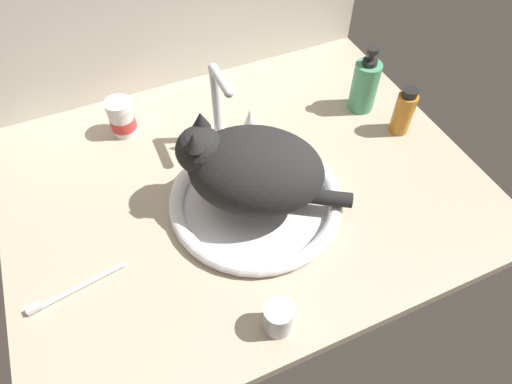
# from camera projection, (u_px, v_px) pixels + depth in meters

# --- Properties ---
(countertop) EXTENTS (1.04, 0.81, 0.03)m
(countertop) POSITION_uv_depth(u_px,v_px,m) (243.00, 185.00, 1.03)
(countertop) COLOR #B7A88E
(countertop) RESTS_ON ground
(backsplash_wall) EXTENTS (1.04, 0.02, 0.37)m
(backsplash_wall) POSITION_uv_depth(u_px,v_px,m) (178.00, 27.00, 1.14)
(backsplash_wall) COLOR silver
(backsplash_wall) RESTS_ON ground
(sink_basin) EXTENTS (0.37, 0.37, 0.03)m
(sink_basin) POSITION_uv_depth(u_px,v_px,m) (256.00, 200.00, 0.97)
(sink_basin) COLOR white
(sink_basin) RESTS_ON countertop
(faucet) EXTENTS (0.20, 0.12, 0.21)m
(faucet) POSITION_uv_depth(u_px,v_px,m) (219.00, 114.00, 1.03)
(faucet) COLOR silver
(faucet) RESTS_ON countertop
(cat) EXTENTS (0.35, 0.32, 0.19)m
(cat) POSITION_uv_depth(u_px,v_px,m) (248.00, 168.00, 0.89)
(cat) COLOR black
(cat) RESTS_ON sink_basin
(amber_bottle) EXTENTS (0.05, 0.05, 0.12)m
(amber_bottle) POSITION_uv_depth(u_px,v_px,m) (404.00, 112.00, 1.08)
(amber_bottle) COLOR #C67A23
(amber_bottle) RESTS_ON countertop
(metal_jar) EXTENTS (0.05, 0.05, 0.07)m
(metal_jar) POSITION_uv_depth(u_px,v_px,m) (278.00, 318.00, 0.78)
(metal_jar) COLOR #B2B5BA
(metal_jar) RESTS_ON countertop
(pill_bottle) EXTENTS (0.06, 0.06, 0.09)m
(pill_bottle) POSITION_uv_depth(u_px,v_px,m) (122.00, 118.00, 1.08)
(pill_bottle) COLOR white
(pill_bottle) RESTS_ON countertop
(soap_pump_bottle) EXTENTS (0.07, 0.07, 0.18)m
(soap_pump_bottle) POSITION_uv_depth(u_px,v_px,m) (365.00, 85.00, 1.12)
(soap_pump_bottle) COLOR #4C9E70
(soap_pump_bottle) RESTS_ON countertop
(toothbrush) EXTENTS (0.18, 0.04, 0.02)m
(toothbrush) POSITION_uv_depth(u_px,v_px,m) (75.00, 289.00, 0.84)
(toothbrush) COLOR silver
(toothbrush) RESTS_ON countertop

